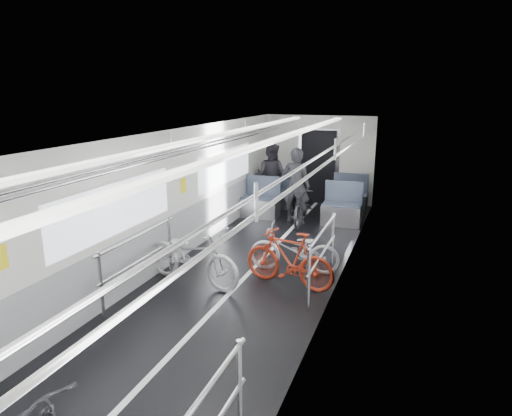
% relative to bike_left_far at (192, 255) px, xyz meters
% --- Properties ---
extents(car_shell, '(3.02, 14.01, 2.41)m').
position_rel_bike_left_far_xyz_m(car_shell, '(0.71, 0.94, 0.65)').
color(car_shell, black).
rests_on(car_shell, ground).
extents(bike_left_far, '(1.92, 1.00, 0.96)m').
position_rel_bike_left_far_xyz_m(bike_left_far, '(0.00, 0.00, 0.00)').
color(bike_left_far, '#A6A7AB').
rests_on(bike_left_far, floor).
extents(bike_right_mid, '(1.61, 0.71, 0.82)m').
position_rel_bike_left_far_xyz_m(bike_right_mid, '(1.42, 1.03, -0.07)').
color(bike_right_mid, silver).
rests_on(bike_right_mid, floor).
extents(bike_right_far, '(1.60, 0.73, 0.93)m').
position_rel_bike_left_far_xyz_m(bike_right_far, '(1.49, 0.43, -0.02)').
color(bike_right_far, maroon).
rests_on(bike_right_far, floor).
extents(bike_aisle, '(0.77, 1.79, 0.91)m').
position_rel_bike_left_far_xyz_m(bike_aisle, '(0.82, 3.96, -0.02)').
color(bike_aisle, black).
rests_on(bike_aisle, floor).
extents(person_standing, '(0.66, 0.44, 1.79)m').
position_rel_bike_left_far_xyz_m(person_standing, '(0.66, 3.96, 0.41)').
color(person_standing, black).
rests_on(person_standing, floor).
extents(person_seated, '(0.93, 0.78, 1.71)m').
position_rel_bike_left_far_xyz_m(person_seated, '(-0.35, 5.20, 0.38)').
color(person_seated, '#302C34').
rests_on(person_seated, floor).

